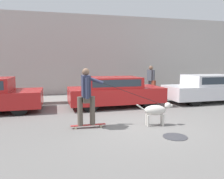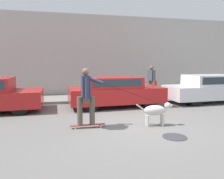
{
  "view_description": "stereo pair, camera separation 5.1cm",
  "coord_description": "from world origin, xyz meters",
  "px_view_note": "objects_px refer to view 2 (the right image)",
  "views": [
    {
      "loc": [
        -2.18,
        -6.1,
        1.85
      ],
      "look_at": [
        -0.41,
        1.15,
        0.95
      ],
      "focal_mm": 35.0,
      "sensor_mm": 36.0,
      "label": 1
    },
    {
      "loc": [
        -2.13,
        -6.11,
        1.85
      ],
      "look_at": [
        -0.41,
        1.15,
        0.95
      ],
      "focal_mm": 35.0,
      "sensor_mm": 36.0,
      "label": 2
    }
  ],
  "objects_px": {
    "pedestrian_with_bag": "(152,79)",
    "parked_car_2": "(212,89)",
    "skateboarder": "(86,94)",
    "dog": "(156,111)",
    "parked_car_1": "(115,92)"
  },
  "relations": [
    {
      "from": "parked_car_1",
      "to": "dog",
      "type": "height_order",
      "value": "parked_car_1"
    },
    {
      "from": "skateboarder",
      "to": "parked_car_2",
      "type": "bearing_deg",
      "value": 23.79
    },
    {
      "from": "skateboarder",
      "to": "pedestrian_with_bag",
      "type": "relative_size",
      "value": 1.79
    },
    {
      "from": "parked_car_2",
      "to": "skateboarder",
      "type": "relative_size",
      "value": 1.61
    },
    {
      "from": "parked_car_2",
      "to": "pedestrian_with_bag",
      "type": "relative_size",
      "value": 2.88
    },
    {
      "from": "parked_car_2",
      "to": "skateboarder",
      "type": "xyz_separation_m",
      "value": [
        -6.32,
        -2.84,
        0.34
      ]
    },
    {
      "from": "parked_car_2",
      "to": "pedestrian_with_bag",
      "type": "bearing_deg",
      "value": 139.3
    },
    {
      "from": "skateboarder",
      "to": "pedestrian_with_bag",
      "type": "bearing_deg",
      "value": 49.01
    },
    {
      "from": "parked_car_2",
      "to": "pedestrian_with_bag",
      "type": "height_order",
      "value": "pedestrian_with_bag"
    },
    {
      "from": "parked_car_2",
      "to": "pedestrian_with_bag",
      "type": "distance_m",
      "value": 2.98
    },
    {
      "from": "dog",
      "to": "pedestrian_with_bag",
      "type": "xyz_separation_m",
      "value": [
        2.0,
        4.96,
        0.55
      ]
    },
    {
      "from": "dog",
      "to": "parked_car_2",
      "type": "bearing_deg",
      "value": 43.7
    },
    {
      "from": "parked_car_1",
      "to": "skateboarder",
      "type": "xyz_separation_m",
      "value": [
        -1.56,
        -2.84,
        0.33
      ]
    },
    {
      "from": "dog",
      "to": "skateboarder",
      "type": "bearing_deg",
      "value": -179.01
    },
    {
      "from": "pedestrian_with_bag",
      "to": "parked_car_2",
      "type": "bearing_deg",
      "value": 130.1
    }
  ]
}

